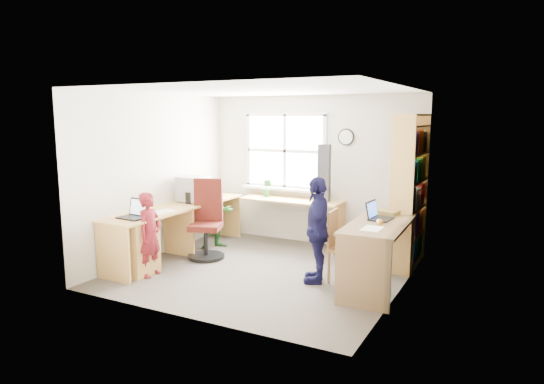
# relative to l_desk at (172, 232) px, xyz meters

# --- Properties ---
(room) EXTENTS (3.64, 3.44, 2.44)m
(room) POSITION_rel_l_desk_xyz_m (1.32, 0.38, 0.76)
(room) COLOR #453F36
(room) RESTS_ON ground
(l_desk) EXTENTS (2.38, 2.95, 0.75)m
(l_desk) POSITION_rel_l_desk_xyz_m (0.00, 0.00, 0.00)
(l_desk) COLOR #DDA758
(l_desk) RESTS_ON ground
(right_desk) EXTENTS (0.70, 1.44, 0.82)m
(right_desk) POSITION_rel_l_desk_xyz_m (2.84, 0.33, 0.14)
(right_desk) COLOR brown
(right_desk) RESTS_ON ground
(bookshelf) EXTENTS (0.30, 1.02, 2.10)m
(bookshelf) POSITION_rel_l_desk_xyz_m (2.96, 1.47, 0.55)
(bookshelf) COLOR #DDA758
(bookshelf) RESTS_ON ground
(swivel_chair) EXTENTS (0.70, 0.70, 1.15)m
(swivel_chair) POSITION_rel_l_desk_xyz_m (0.24, 0.50, 0.04)
(swivel_chair) COLOR black
(swivel_chair) RESTS_ON ground
(wooden_chair) EXTENTS (0.41, 0.41, 0.90)m
(wooden_chair) POSITION_rel_l_desk_xyz_m (2.35, 0.41, 0.03)
(wooden_chair) COLOR brown
(wooden_chair) RESTS_ON ground
(crt_monitor) EXTENTS (0.42, 0.37, 0.40)m
(crt_monitor) POSITION_rel_l_desk_xyz_m (-0.20, 0.77, 0.50)
(crt_monitor) COLOR #949498
(crt_monitor) RESTS_ON l_desk
(laptop_left) EXTENTS (0.38, 0.32, 0.25)m
(laptop_left) POSITION_rel_l_desk_xyz_m (-0.17, -0.53, 0.35)
(laptop_left) COLOR black
(laptop_left) RESTS_ON l_desk
(laptop_right) EXTENTS (0.30, 0.35, 0.22)m
(laptop_right) POSITION_rel_l_desk_xyz_m (2.77, 0.54, 0.41)
(laptop_right) COLOR black
(laptop_right) RESTS_ON right_desk
(speaker_a) EXTENTS (0.09, 0.09, 0.18)m
(speaker_a) POSITION_rel_l_desk_xyz_m (-0.15, 0.62, 0.38)
(speaker_a) COLOR black
(speaker_a) RESTS_ON l_desk
(speaker_b) EXTENTS (0.11, 0.11, 0.19)m
(speaker_b) POSITION_rel_l_desk_xyz_m (-0.16, 1.05, 0.39)
(speaker_b) COLOR black
(speaker_b) RESTS_ON l_desk
(cd_tower) EXTENTS (0.20, 0.18, 0.89)m
(cd_tower) POSITION_rel_l_desk_xyz_m (1.58, 1.77, 0.74)
(cd_tower) COLOR black
(cd_tower) RESTS_ON l_desk
(game_box) EXTENTS (0.33, 0.33, 0.05)m
(game_box) POSITION_rel_l_desk_xyz_m (2.81, 0.91, 0.39)
(game_box) COLOR red
(game_box) RESTS_ON right_desk
(paper_a) EXTENTS (0.28, 0.36, 0.00)m
(paper_a) POSITION_rel_l_desk_xyz_m (-0.11, -0.05, 0.30)
(paper_a) COLOR white
(paper_a) RESTS_ON l_desk
(paper_b) EXTENTS (0.21, 0.30, 0.00)m
(paper_b) POSITION_rel_l_desk_xyz_m (2.85, 0.01, 0.36)
(paper_b) COLOR white
(paper_b) RESTS_ON right_desk
(potted_plant) EXTENTS (0.18, 0.16, 0.29)m
(potted_plant) POSITION_rel_l_desk_xyz_m (0.59, 1.73, 0.44)
(potted_plant) COLOR #296631
(potted_plant) RESTS_ON l_desk
(person_red) EXTENTS (0.30, 0.43, 1.11)m
(person_red) POSITION_rel_l_desk_xyz_m (0.08, -0.55, 0.10)
(person_red) COLOR maroon
(person_red) RESTS_ON ground
(person_green) EXTENTS (0.59, 0.66, 1.10)m
(person_green) POSITION_rel_l_desk_xyz_m (0.11, 0.98, 0.10)
(person_green) COLOR #29682A
(person_green) RESTS_ON ground
(person_navy) EXTENTS (0.56, 0.85, 1.34)m
(person_navy) POSITION_rel_l_desk_xyz_m (2.10, 0.25, 0.21)
(person_navy) COLOR #13123A
(person_navy) RESTS_ON ground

